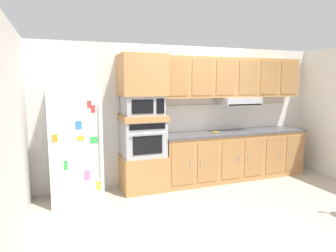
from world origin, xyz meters
TOP-DOWN VIEW (x-y plane):
  - ground_plane at (0.00, 0.00)m, footprint 9.60×9.60m
  - back_kitchen_wall at (0.00, 1.11)m, footprint 6.20×0.12m
  - side_panel_left at (-2.80, 0.00)m, footprint 0.12×7.10m
  - refrigerator at (-2.06, 0.68)m, footprint 0.76×0.73m
  - oven_base_cabinet at (-0.95, 0.75)m, footprint 0.74×0.62m
  - built_in_oven at (-0.95, 0.75)m, footprint 0.70×0.62m
  - appliance_mid_shelf at (-0.95, 0.75)m, footprint 0.74×0.62m
  - microwave at (-0.95, 0.75)m, footprint 0.64×0.54m
  - appliance_upper_cabinet at (-0.95, 0.75)m, footprint 0.74×0.62m
  - lower_cabinet_run at (0.86, 0.75)m, footprint 2.89×0.63m
  - countertop_slab at (0.86, 0.75)m, footprint 2.93×0.64m
  - backsplash_panel at (0.86, 1.04)m, footprint 2.93×0.02m
  - upper_cabinet_with_hood at (0.87, 0.87)m, footprint 2.89×0.48m
  - screwdriver at (0.42, 0.70)m, footprint 0.17×0.17m

SIDE VIEW (x-z plane):
  - ground_plane at x=0.00m, z-range 0.00..0.00m
  - oven_base_cabinet at x=-0.95m, z-range 0.00..0.60m
  - lower_cabinet_run at x=0.86m, z-range 0.00..0.88m
  - refrigerator at x=-2.06m, z-range 0.00..1.76m
  - countertop_slab at x=0.86m, z-range 0.88..0.92m
  - built_in_oven at x=-0.95m, z-range 0.60..1.20m
  - screwdriver at x=0.42m, z-range 0.92..0.95m
  - backsplash_panel at x=0.86m, z-range 0.92..1.42m
  - back_kitchen_wall at x=0.00m, z-range 0.00..2.50m
  - side_panel_left at x=-2.80m, z-range 0.00..2.50m
  - appliance_mid_shelf at x=-0.95m, z-range 1.20..1.30m
  - microwave at x=-0.95m, z-range 1.30..1.62m
  - upper_cabinet_with_hood at x=0.87m, z-range 1.46..2.34m
  - appliance_upper_cabinet at x=-0.95m, z-range 1.62..2.30m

